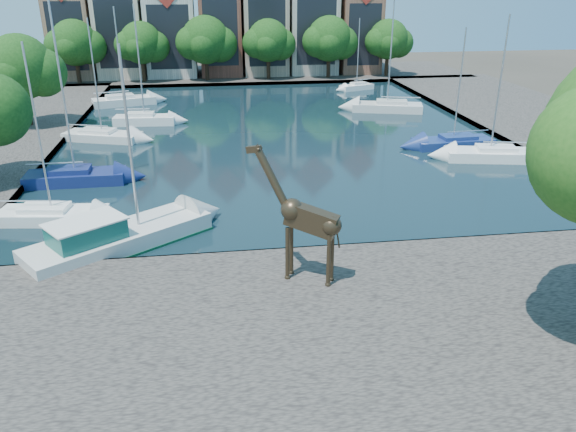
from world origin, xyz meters
name	(u,v)px	position (x,y,z in m)	size (l,w,h in m)	color
ground	(340,253)	(0.00, 0.00, 0.00)	(160.00, 160.00, 0.00)	#38332B
water_basin	(279,132)	(0.00, 24.00, 0.04)	(38.00, 50.00, 0.08)	black
near_quay	(382,329)	(0.00, -7.00, 0.25)	(50.00, 14.00, 0.50)	#545049
far_quay	(250,74)	(0.00, 56.00, 0.25)	(60.00, 16.00, 0.50)	#545049
right_quay	(542,121)	(25.00, 24.00, 0.25)	(14.00, 52.00, 0.50)	#545049
townhouse_west_end	(73,23)	(-23.00, 55.99, 7.36)	(5.44, 9.18, 14.93)	#956C51
townhouse_west_mid	(119,15)	(-17.00, 55.99, 8.23)	(5.94, 9.18, 16.79)	beige
townhouse_west_inner	(170,22)	(-10.50, 55.99, 7.35)	(6.43, 9.18, 15.15)	beige
townhouse_center	(219,13)	(-4.00, 55.99, 8.36)	(5.44, 9.18, 16.93)	brown
townhouse_east_inner	(263,18)	(2.00, 55.99, 7.73)	(5.94, 9.18, 15.79)	tan
townhouse_east_mid	(311,15)	(8.50, 55.99, 8.10)	(6.43, 9.18, 16.65)	#BEB2A2
townhouse_east_end	(356,22)	(15.00, 55.99, 7.11)	(5.44, 9.18, 14.43)	brown
far_tree_far_west	(75,44)	(-21.90, 50.49, 5.18)	(7.28, 5.60, 7.68)	#332114
far_tree_west	(142,44)	(-13.91, 50.49, 5.08)	(6.76, 5.20, 7.36)	#332114
far_tree_mid_west	(206,41)	(-5.89, 50.49, 5.29)	(7.80, 6.00, 8.00)	#332114
far_tree_mid_east	(269,42)	(2.10, 50.49, 5.13)	(7.02, 5.40, 7.52)	#332114
far_tree_east	(330,40)	(10.11, 50.49, 5.24)	(7.54, 5.80, 7.84)	#332114
far_tree_far_east	(389,41)	(18.09, 50.49, 5.08)	(6.76, 5.20, 7.36)	#332114
side_tree_left_far	(21,69)	(-21.90, 27.99, 5.38)	(7.28, 5.60, 7.88)	#332114
giraffe_statue	(304,218)	(-2.39, -3.12, 3.34)	(3.75, 2.26, 5.77)	#372A1B
motorsailer	(114,236)	(-11.07, 1.81, 0.83)	(9.13, 7.69, 9.78)	silver
sailboat_left_a	(52,213)	(-15.00, 6.01, 0.58)	(6.05, 2.81, 9.61)	white
sailboat_left_b	(75,174)	(-15.00, 12.40, 0.71)	(6.33, 2.29, 13.28)	navy
sailboat_left_c	(102,134)	(-15.00, 23.31, 0.58)	(6.73, 4.18, 9.71)	silver
sailboat_left_d	(145,118)	(-12.00, 28.58, 0.70)	(5.68, 2.33, 10.50)	white
sailboat_left_e	(124,99)	(-15.00, 37.78, 0.69)	(6.82, 4.03, 9.97)	white
sailboat_right_a	(490,152)	(14.49, 13.46, 0.65)	(6.71, 3.49, 10.29)	white
sailboat_right_b	(453,141)	(13.25, 17.25, 0.58)	(6.48, 2.61, 9.17)	navy
sailboat_right_c	(387,105)	(12.00, 30.82, 0.69)	(7.38, 4.26, 11.28)	silver
sailboat_right_d	(357,86)	(12.00, 43.12, 0.58)	(4.47, 2.90, 8.29)	white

